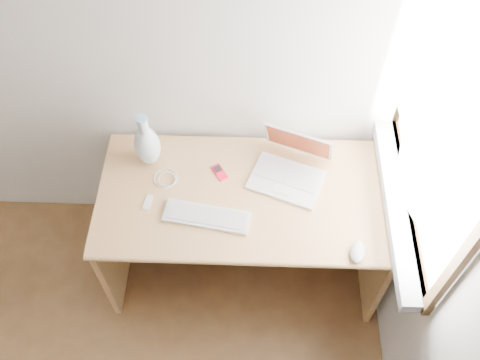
{
  "coord_description": "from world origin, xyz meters",
  "views": [
    {
      "loc": [
        1.06,
        0.03,
        2.73
      ],
      "look_at": [
        1.01,
        1.35,
        0.86
      ],
      "focal_mm": 40.0,
      "sensor_mm": 36.0,
      "label": 1
    }
  ],
  "objects_px": {
    "desk": "(245,204)",
    "laptop": "(287,167)",
    "vase": "(147,144)",
    "external_keyboard": "(207,216)"
  },
  "relations": [
    {
      "from": "desk",
      "to": "laptop",
      "type": "bearing_deg",
      "value": 13.41
    },
    {
      "from": "laptop",
      "to": "vase",
      "type": "xyz_separation_m",
      "value": [
        -0.64,
        0.05,
        0.07
      ]
    },
    {
      "from": "laptop",
      "to": "vase",
      "type": "distance_m",
      "value": 0.65
    },
    {
      "from": "external_keyboard",
      "to": "vase",
      "type": "relative_size",
      "value": 1.3
    },
    {
      "from": "external_keyboard",
      "to": "vase",
      "type": "height_order",
      "value": "vase"
    },
    {
      "from": "desk",
      "to": "external_keyboard",
      "type": "bearing_deg",
      "value": -128.21
    },
    {
      "from": "laptop",
      "to": "desk",
      "type": "bearing_deg",
      "value": -146.32
    },
    {
      "from": "desk",
      "to": "vase",
      "type": "height_order",
      "value": "vase"
    },
    {
      "from": "vase",
      "to": "laptop",
      "type": "bearing_deg",
      "value": -4.71
    },
    {
      "from": "desk",
      "to": "laptop",
      "type": "xyz_separation_m",
      "value": [
        0.19,
        0.05,
        0.25
      ]
    }
  ]
}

